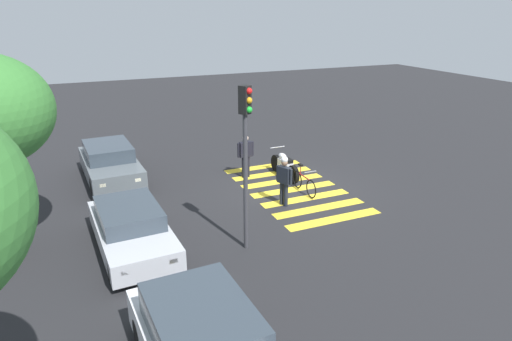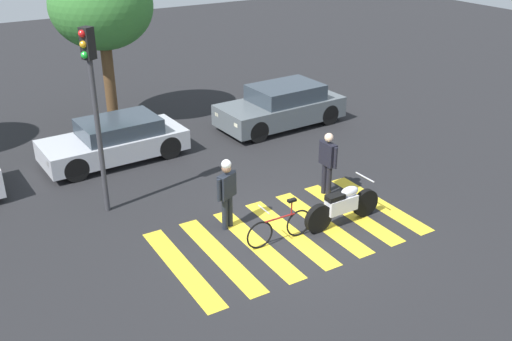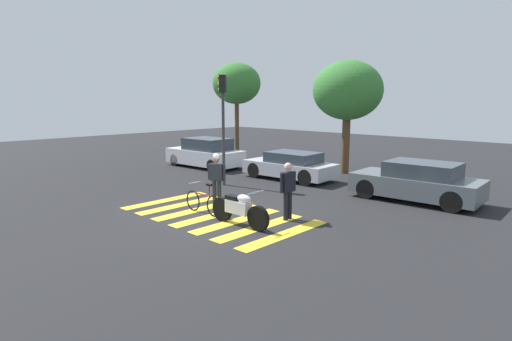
{
  "view_description": "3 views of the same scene",
  "coord_description": "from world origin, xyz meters",
  "px_view_note": "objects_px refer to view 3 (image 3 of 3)",
  "views": [
    {
      "loc": [
        -13.34,
        7.31,
        6.2
      ],
      "look_at": [
        -0.09,
        1.53,
        0.98
      ],
      "focal_mm": 31.47,
      "sensor_mm": 36.0,
      "label": 1
    },
    {
      "loc": [
        -6.57,
        -9.4,
        6.9
      ],
      "look_at": [
        0.11,
        1.68,
        0.88
      ],
      "focal_mm": 40.79,
      "sensor_mm": 36.0,
      "label": 2
    },
    {
      "loc": [
        9.31,
        -8.03,
        3.47
      ],
      "look_at": [
        0.15,
        1.58,
        1.2
      ],
      "focal_mm": 29.01,
      "sensor_mm": 36.0,
      "label": 3
    }
  ],
  "objects_px": {
    "officer_by_motorcycle": "(288,187)",
    "car_grey_coupe": "(417,182)",
    "car_silver_sedan": "(291,166)",
    "traffic_light_pole": "(223,112)",
    "car_white_van": "(205,153)",
    "leaning_bicycle": "(203,202)",
    "officer_on_foot": "(217,175)",
    "police_motorcycle": "(239,209)"
  },
  "relations": [
    {
      "from": "car_white_van",
      "to": "officer_by_motorcycle",
      "type": "bearing_deg",
      "value": -26.12
    },
    {
      "from": "leaning_bicycle",
      "to": "traffic_light_pole",
      "type": "distance_m",
      "value": 5.13
    },
    {
      "from": "leaning_bicycle",
      "to": "car_grey_coupe",
      "type": "distance_m",
      "value": 7.39
    },
    {
      "from": "leaning_bicycle",
      "to": "traffic_light_pole",
      "type": "height_order",
      "value": "traffic_light_pole"
    },
    {
      "from": "car_silver_sedan",
      "to": "car_grey_coupe",
      "type": "xyz_separation_m",
      "value": [
        5.69,
        -0.1,
        0.07
      ]
    },
    {
      "from": "police_motorcycle",
      "to": "car_white_van",
      "type": "bearing_deg",
      "value": 145.58
    },
    {
      "from": "leaning_bicycle",
      "to": "car_grey_coupe",
      "type": "height_order",
      "value": "car_grey_coupe"
    },
    {
      "from": "police_motorcycle",
      "to": "car_silver_sedan",
      "type": "distance_m",
      "value": 7.14
    },
    {
      "from": "car_white_van",
      "to": "police_motorcycle",
      "type": "bearing_deg",
      "value": -34.42
    },
    {
      "from": "officer_by_motorcycle",
      "to": "car_silver_sedan",
      "type": "distance_m",
      "value": 6.31
    },
    {
      "from": "car_white_van",
      "to": "traffic_light_pole",
      "type": "xyz_separation_m",
      "value": [
        4.13,
        -2.45,
        2.26
      ]
    },
    {
      "from": "leaning_bicycle",
      "to": "officer_on_foot",
      "type": "distance_m",
      "value": 1.48
    },
    {
      "from": "officer_by_motorcycle",
      "to": "car_grey_coupe",
      "type": "bearing_deg",
      "value": 69.58
    },
    {
      "from": "police_motorcycle",
      "to": "car_white_van",
      "type": "xyz_separation_m",
      "value": [
        -8.64,
        5.92,
        0.24
      ]
    },
    {
      "from": "car_silver_sedan",
      "to": "traffic_light_pole",
      "type": "bearing_deg",
      "value": -113.04
    },
    {
      "from": "officer_on_foot",
      "to": "car_grey_coupe",
      "type": "xyz_separation_m",
      "value": [
        4.78,
        5.0,
        -0.31
      ]
    },
    {
      "from": "police_motorcycle",
      "to": "leaning_bicycle",
      "type": "height_order",
      "value": "police_motorcycle"
    },
    {
      "from": "officer_on_foot",
      "to": "officer_by_motorcycle",
      "type": "relative_size",
      "value": 1.01
    },
    {
      "from": "car_grey_coupe",
      "to": "officer_by_motorcycle",
      "type": "bearing_deg",
      "value": -110.42
    },
    {
      "from": "police_motorcycle",
      "to": "officer_on_foot",
      "type": "relative_size",
      "value": 1.22
    },
    {
      "from": "leaning_bicycle",
      "to": "car_white_van",
      "type": "distance_m",
      "value": 9.09
    },
    {
      "from": "officer_on_foot",
      "to": "car_grey_coupe",
      "type": "distance_m",
      "value": 6.92
    },
    {
      "from": "car_white_van",
      "to": "car_grey_coupe",
      "type": "bearing_deg",
      "value": 1.63
    },
    {
      "from": "car_white_van",
      "to": "car_grey_coupe",
      "type": "height_order",
      "value": "car_white_van"
    },
    {
      "from": "officer_on_foot",
      "to": "car_silver_sedan",
      "type": "xyz_separation_m",
      "value": [
        -0.92,
        5.1,
        -0.38
      ]
    },
    {
      "from": "traffic_light_pole",
      "to": "police_motorcycle",
      "type": "bearing_deg",
      "value": -37.56
    },
    {
      "from": "officer_on_foot",
      "to": "car_grey_coupe",
      "type": "relative_size",
      "value": 0.4
    },
    {
      "from": "officer_by_motorcycle",
      "to": "car_silver_sedan",
      "type": "height_order",
      "value": "officer_by_motorcycle"
    },
    {
      "from": "officer_on_foot",
      "to": "traffic_light_pole",
      "type": "height_order",
      "value": "traffic_light_pole"
    },
    {
      "from": "car_white_van",
      "to": "leaning_bicycle",
      "type": "bearing_deg",
      "value": -39.98
    },
    {
      "from": "car_grey_coupe",
      "to": "officer_on_foot",
      "type": "bearing_deg",
      "value": -133.69
    },
    {
      "from": "leaning_bicycle",
      "to": "officer_on_foot",
      "type": "relative_size",
      "value": 0.97
    },
    {
      "from": "officer_on_foot",
      "to": "traffic_light_pole",
      "type": "distance_m",
      "value": 3.68
    },
    {
      "from": "police_motorcycle",
      "to": "officer_on_foot",
      "type": "xyz_separation_m",
      "value": [
        -2.37,
        1.24,
        0.51
      ]
    },
    {
      "from": "car_white_van",
      "to": "car_silver_sedan",
      "type": "distance_m",
      "value": 5.37
    },
    {
      "from": "leaning_bicycle",
      "to": "traffic_light_pole",
      "type": "relative_size",
      "value": 0.38
    },
    {
      "from": "officer_by_motorcycle",
      "to": "car_silver_sedan",
      "type": "bearing_deg",
      "value": 128.16
    },
    {
      "from": "car_grey_coupe",
      "to": "car_white_van",
      "type": "bearing_deg",
      "value": -178.37
    },
    {
      "from": "traffic_light_pole",
      "to": "officer_by_motorcycle",
      "type": "bearing_deg",
      "value": -22.12
    },
    {
      "from": "car_grey_coupe",
      "to": "police_motorcycle",
      "type": "bearing_deg",
      "value": -111.1
    },
    {
      "from": "car_white_van",
      "to": "traffic_light_pole",
      "type": "height_order",
      "value": "traffic_light_pole"
    },
    {
      "from": "car_white_van",
      "to": "traffic_light_pole",
      "type": "relative_size",
      "value": 0.97
    }
  ]
}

